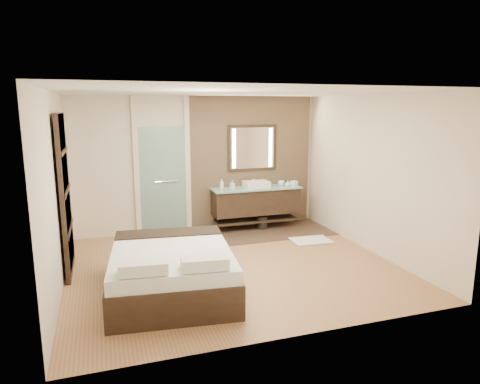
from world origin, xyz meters
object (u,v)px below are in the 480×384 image
object	(u,v)px
mirror_unit	(252,148)
waste_bin	(262,223)
bed	(172,271)
vanity	(256,201)

from	to	relation	value
mirror_unit	waste_bin	size ratio (longest dim) A/B	3.88
mirror_unit	bed	xyz separation A→B (m)	(-2.17, -2.85, -1.33)
vanity	waste_bin	world-z (taller)	vanity
vanity	mirror_unit	world-z (taller)	mirror_unit
vanity	waste_bin	bearing A→B (deg)	-47.51
bed	vanity	bearing A→B (deg)	56.56
waste_bin	mirror_unit	bearing A→B (deg)	106.17
waste_bin	bed	bearing A→B (deg)	-132.23
vanity	mirror_unit	distance (m)	1.10
bed	mirror_unit	bearing A→B (deg)	59.00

